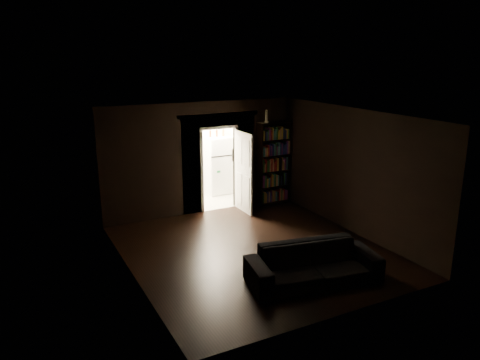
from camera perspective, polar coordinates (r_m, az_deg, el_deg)
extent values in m
plane|color=black|center=(9.75, 1.71, -8.62)|extent=(5.50, 5.50, 0.00)
cube|color=black|center=(11.32, -10.63, 2.02)|extent=(2.55, 0.10, 2.80)
cube|color=black|center=(12.46, 2.45, 3.50)|extent=(1.55, 0.10, 2.80)
cube|color=black|center=(11.73, -2.74, 7.95)|extent=(0.90, 0.10, 0.70)
cube|color=black|center=(8.39, -13.33, -2.86)|extent=(0.02, 5.50, 2.80)
cube|color=black|center=(10.67, 13.59, 1.04)|extent=(0.02, 5.50, 2.80)
cube|color=black|center=(7.12, 12.67, -6.15)|extent=(5.00, 0.02, 2.80)
cube|color=beige|center=(8.98, 1.86, 7.92)|extent=(5.00, 5.50, 0.02)
cube|color=white|center=(11.94, -2.54, 1.24)|extent=(1.04, 0.06, 2.17)
cube|color=beige|center=(13.04, -4.17, -2.57)|extent=(2.20, 1.80, 0.10)
cube|color=white|center=(13.48, -5.70, 3.49)|extent=(2.20, 0.10, 2.40)
cube|color=white|center=(12.35, -8.76, 2.28)|extent=(0.10, 1.60, 2.40)
cube|color=white|center=(13.15, -0.06, 3.26)|extent=(0.10, 1.60, 2.40)
cube|color=white|center=(12.50, -4.39, 8.39)|extent=(2.20, 1.80, 0.10)
cube|color=#BA646C|center=(13.25, -5.73, 7.76)|extent=(2.00, 0.04, 0.26)
imported|color=black|center=(8.45, 8.96, -9.42)|extent=(2.49, 1.43, 0.90)
cube|color=black|center=(12.45, 4.11, 2.05)|extent=(0.93, 0.41, 2.20)
cube|color=white|center=(13.44, -2.67, 1.88)|extent=(0.91, 0.87, 1.65)
cube|color=white|center=(11.77, 0.45, 0.93)|extent=(0.06, 0.85, 2.05)
cube|color=silver|center=(12.08, 3.24, 7.76)|extent=(0.12, 0.12, 0.33)
cube|color=black|center=(13.21, -2.85, 5.87)|extent=(0.64, 0.30, 0.26)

